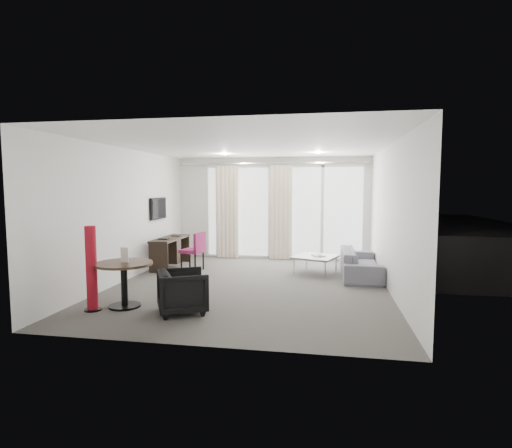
% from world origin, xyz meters
% --- Properties ---
extents(floor, '(5.00, 6.00, 0.00)m').
position_xyz_m(floor, '(0.00, 0.00, 0.00)').
color(floor, '#514D48').
rests_on(floor, ground).
extents(ceiling, '(5.00, 6.00, 0.00)m').
position_xyz_m(ceiling, '(0.00, 0.00, 2.60)').
color(ceiling, white).
rests_on(ceiling, ground).
extents(wall_left, '(0.00, 6.00, 2.60)m').
position_xyz_m(wall_left, '(-2.50, 0.00, 1.30)').
color(wall_left, silver).
rests_on(wall_left, ground).
extents(wall_right, '(0.00, 6.00, 2.60)m').
position_xyz_m(wall_right, '(2.50, 0.00, 1.30)').
color(wall_right, silver).
rests_on(wall_right, ground).
extents(wall_front, '(5.00, 0.00, 2.60)m').
position_xyz_m(wall_front, '(0.00, -3.00, 1.30)').
color(wall_front, silver).
rests_on(wall_front, ground).
extents(window_panel, '(4.00, 0.02, 2.38)m').
position_xyz_m(window_panel, '(0.30, 2.98, 1.20)').
color(window_panel, white).
rests_on(window_panel, ground).
extents(window_frame, '(4.10, 0.06, 2.44)m').
position_xyz_m(window_frame, '(0.30, 2.97, 1.20)').
color(window_frame, white).
rests_on(window_frame, ground).
extents(curtain_left, '(0.60, 0.20, 2.38)m').
position_xyz_m(curtain_left, '(-1.15, 2.82, 1.20)').
color(curtain_left, beige).
rests_on(curtain_left, ground).
extents(curtain_right, '(0.60, 0.20, 2.38)m').
position_xyz_m(curtain_right, '(0.25, 2.82, 1.20)').
color(curtain_right, beige).
rests_on(curtain_right, ground).
extents(curtain_track, '(4.80, 0.04, 0.04)m').
position_xyz_m(curtain_track, '(0.00, 2.82, 2.45)').
color(curtain_track, '#B2B2B7').
rests_on(curtain_track, ceiling).
extents(downlight_a, '(0.12, 0.12, 0.02)m').
position_xyz_m(downlight_a, '(-0.90, 1.60, 2.59)').
color(downlight_a, '#FFE0B2').
rests_on(downlight_a, ceiling).
extents(downlight_b, '(0.12, 0.12, 0.02)m').
position_xyz_m(downlight_b, '(1.20, 1.60, 2.59)').
color(downlight_b, '#FFE0B2').
rests_on(downlight_b, ceiling).
extents(desk, '(0.45, 1.45, 0.68)m').
position_xyz_m(desk, '(-2.14, 1.37, 0.34)').
color(desk, black).
rests_on(desk, floor).
extents(tv, '(0.05, 0.80, 0.50)m').
position_xyz_m(tv, '(-2.46, 1.45, 1.35)').
color(tv, black).
rests_on(tv, wall_left).
extents(desk_chair, '(0.55, 0.53, 0.85)m').
position_xyz_m(desk_chair, '(-1.52, 1.08, 0.43)').
color(desk_chair, '#871D4D').
rests_on(desk_chair, floor).
extents(round_table, '(0.95, 0.95, 0.69)m').
position_xyz_m(round_table, '(-1.65, -1.72, 0.35)').
color(round_table, '#342215').
rests_on(round_table, floor).
extents(menu_card, '(0.13, 0.03, 0.23)m').
position_xyz_m(menu_card, '(-1.63, -1.71, 0.72)').
color(menu_card, white).
rests_on(menu_card, round_table).
extents(red_lamp, '(0.33, 0.33, 1.27)m').
position_xyz_m(red_lamp, '(-2.03, -1.96, 0.63)').
color(red_lamp, maroon).
rests_on(red_lamp, floor).
extents(tub_armchair, '(0.92, 0.91, 0.63)m').
position_xyz_m(tub_armchair, '(-0.67, -1.83, 0.32)').
color(tub_armchair, black).
rests_on(tub_armchair, floor).
extents(coffee_table, '(1.07, 1.07, 0.38)m').
position_xyz_m(coffee_table, '(1.18, 1.23, 0.19)').
color(coffee_table, gray).
rests_on(coffee_table, floor).
extents(remote, '(0.07, 0.15, 0.02)m').
position_xyz_m(remote, '(1.28, 1.21, 0.36)').
color(remote, black).
rests_on(remote, coffee_table).
extents(magazine, '(0.33, 0.37, 0.02)m').
position_xyz_m(magazine, '(1.24, 1.24, 0.36)').
color(magazine, gray).
rests_on(magazine, coffee_table).
extents(sofa, '(0.75, 1.92, 0.56)m').
position_xyz_m(sofa, '(2.11, 1.12, 0.28)').
color(sofa, slate).
rests_on(sofa, floor).
extents(terrace_slab, '(5.60, 3.00, 0.12)m').
position_xyz_m(terrace_slab, '(0.30, 4.50, -0.06)').
color(terrace_slab, '#4D4D50').
rests_on(terrace_slab, ground).
extents(rattan_chair_a, '(0.61, 0.61, 0.79)m').
position_xyz_m(rattan_chair_a, '(0.97, 4.43, 0.40)').
color(rattan_chair_a, brown).
rests_on(rattan_chair_a, terrace_slab).
extents(rattan_chair_b, '(0.67, 0.67, 0.75)m').
position_xyz_m(rattan_chair_b, '(1.81, 4.19, 0.38)').
color(rattan_chair_b, brown).
rests_on(rattan_chair_b, terrace_slab).
extents(rattan_table, '(0.49, 0.49, 0.44)m').
position_xyz_m(rattan_table, '(1.71, 4.61, 0.22)').
color(rattan_table, brown).
rests_on(rattan_table, terrace_slab).
extents(balustrade, '(5.50, 0.06, 1.05)m').
position_xyz_m(balustrade, '(0.30, 5.95, 0.50)').
color(balustrade, '#B2B2B7').
rests_on(balustrade, terrace_slab).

